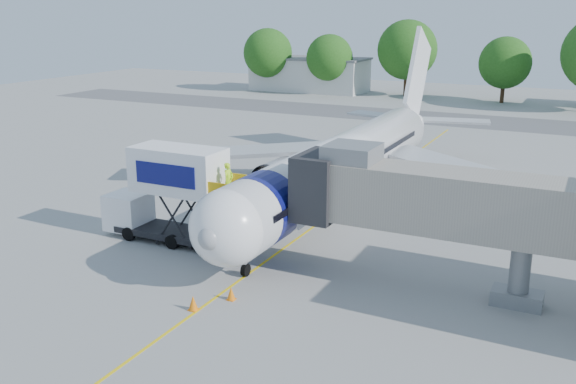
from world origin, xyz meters
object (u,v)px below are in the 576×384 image
at_px(jet_bridge, 422,200).
at_px(ground_tug, 247,342).
at_px(catering_hiloader, 170,194).
at_px(aircraft, 347,162).

bearing_deg(jet_bridge, ground_tug, -112.62).
height_order(jet_bridge, catering_hiloader, jet_bridge).
height_order(jet_bridge, ground_tug, jet_bridge).
xyz_separation_m(catering_hiloader, ground_tug, (10.32, -9.45, -1.95)).
bearing_deg(catering_hiloader, aircraft, 60.63).
bearing_deg(jet_bridge, aircraft, 125.70).
distance_m(aircraft, ground_tug, 21.08).
bearing_deg(ground_tug, aircraft, 109.32).
xyz_separation_m(aircraft, jet_bridge, (7.99, -11.12, 1.39)).
relative_size(jet_bridge, ground_tug, 3.36).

